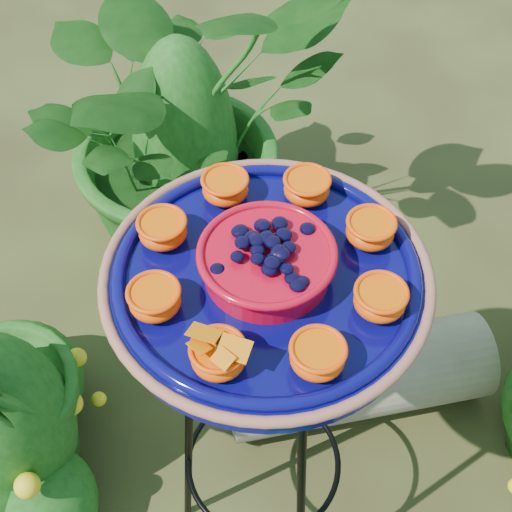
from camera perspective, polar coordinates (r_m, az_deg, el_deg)
name	(u,v)px	position (r m, az deg, el deg)	size (l,w,h in m)	color
ground_plane	(244,489)	(1.82, -0.99, -18.13)	(20.00, 20.00, 0.00)	#2D2414
tripod_stand	(264,407)	(1.31, 0.66, -12.01)	(0.33, 0.35, 0.88)	black
feeder_dish	(267,274)	(0.99, 0.86, -1.46)	(0.47, 0.47, 0.10)	#070752
driftwood_log	(357,375)	(1.85, 8.09, -9.43)	(0.22, 0.22, 0.66)	gray
shrub_back_left	(183,119)	(1.94, -5.84, 10.83)	(0.85, 0.74, 0.94)	#154612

